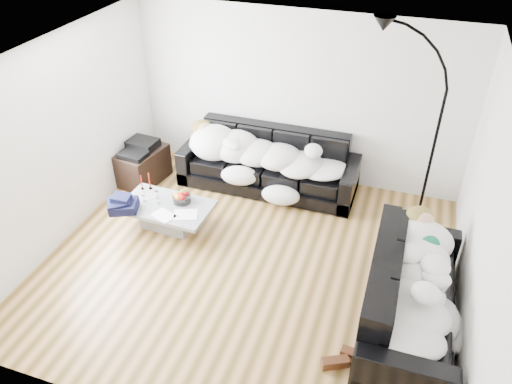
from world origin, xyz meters
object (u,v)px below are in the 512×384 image
(wine_glass_b, at_px, (144,197))
(candle_right, at_px, (149,181))
(sleeper_right, at_px, (416,280))
(coffee_table, at_px, (168,215))
(floor_lamp, at_px, (434,147))
(wine_glass_a, at_px, (157,193))
(candle_left, at_px, (141,182))
(sleeper_back, at_px, (268,151))
(wine_glass_c, at_px, (158,199))
(stereo, at_px, (140,147))
(sofa_back, at_px, (268,162))
(shoes, at_px, (344,359))
(fruit_bowl, at_px, (182,197))
(av_cabinet, at_px, (142,166))
(sofa_right, at_px, (413,294))

(wine_glass_b, height_order, candle_right, candle_right)
(sleeper_right, xyz_separation_m, candle_right, (-3.68, 0.99, -0.17))
(coffee_table, bearing_deg, floor_lamp, 20.04)
(wine_glass_a, bearing_deg, candle_left, 157.86)
(sleeper_back, relative_size, candle_right, 8.77)
(wine_glass_c, relative_size, stereo, 0.36)
(floor_lamp, bearing_deg, sofa_back, 174.47)
(sleeper_back, bearing_deg, shoes, -58.52)
(sofa_back, bearing_deg, fruit_bowl, -123.86)
(wine_glass_b, bearing_deg, candle_left, 124.39)
(sofa_back, height_order, candle_right, sofa_back)
(shoes, height_order, floor_lamp, floor_lamp)
(candle_left, xyz_separation_m, av_cabinet, (-0.40, 0.69, -0.20))
(sleeper_right, xyz_separation_m, candle_left, (-3.78, 0.95, -0.18))
(sleeper_right, relative_size, fruit_bowl, 7.45)
(sofa_right, bearing_deg, coffee_table, 77.82)
(candle_left, height_order, candle_right, candle_right)
(sleeper_right, distance_m, coffee_table, 3.39)
(candle_left, distance_m, shoes, 3.66)
(wine_glass_c, xyz_separation_m, candle_right, (-0.28, 0.29, 0.05))
(wine_glass_a, relative_size, candle_left, 0.77)
(coffee_table, bearing_deg, sofa_right, -12.18)
(av_cabinet, bearing_deg, sofa_right, -11.43)
(sleeper_back, distance_m, stereo, 1.96)
(sleeper_back, xyz_separation_m, shoes, (1.72, -2.80, -0.59))
(fruit_bowl, height_order, stereo, stereo)
(fruit_bowl, bearing_deg, candle_right, 165.97)
(sofa_back, height_order, stereo, sofa_back)
(wine_glass_b, relative_size, shoes, 0.32)
(sofa_right, relative_size, sleeper_back, 0.97)
(av_cabinet, bearing_deg, sleeper_right, -11.43)
(sofa_right, xyz_separation_m, shoes, (-0.56, -0.74, -0.39))
(wine_glass_a, distance_m, wine_glass_c, 0.14)
(candle_right, bearing_deg, sofa_back, 38.47)
(sleeper_right, height_order, av_cabinet, sleeper_right)
(sofa_right, height_order, av_cabinet, sofa_right)
(av_cabinet, bearing_deg, sofa_back, 23.84)
(coffee_table, distance_m, wine_glass_b, 0.41)
(sleeper_right, bearing_deg, candle_right, 74.90)
(candle_right, bearing_deg, floor_lamp, 13.93)
(floor_lamp, bearing_deg, candle_left, -166.08)
(shoes, distance_m, av_cabinet, 4.34)
(fruit_bowl, bearing_deg, candle_left, 171.97)
(coffee_table, xyz_separation_m, stereo, (-0.90, 0.93, 0.42))
(sofa_back, distance_m, stereo, 1.97)
(sleeper_back, relative_size, fruit_bowl, 8.93)
(stereo, bearing_deg, floor_lamp, 8.82)
(sofa_back, relative_size, fruit_bowl, 10.55)
(wine_glass_a, relative_size, stereo, 0.40)
(wine_glass_b, relative_size, stereo, 0.35)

